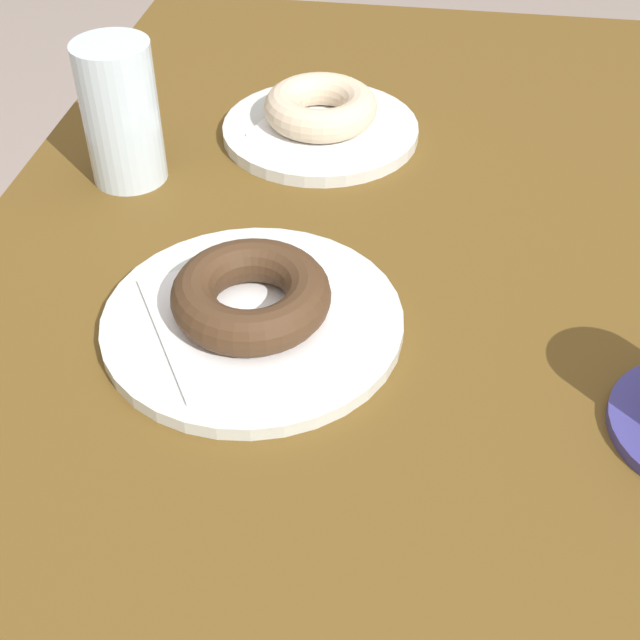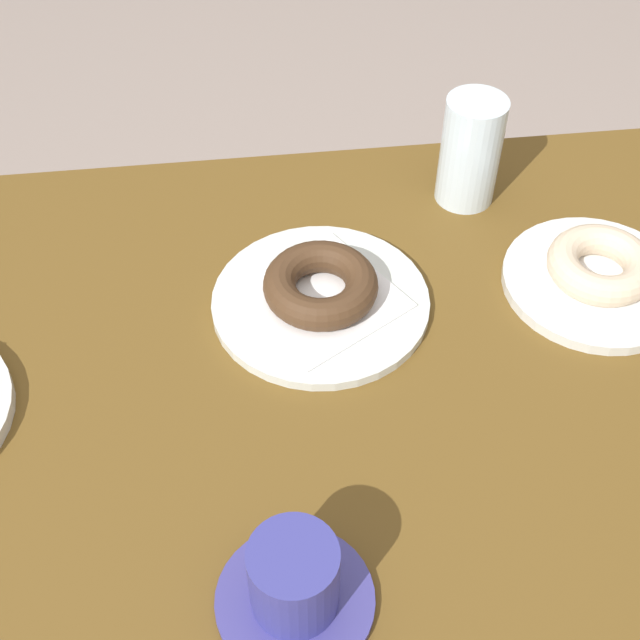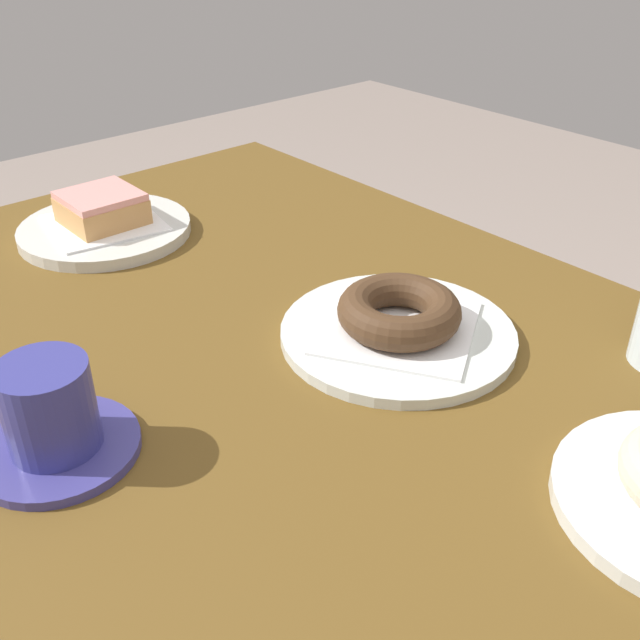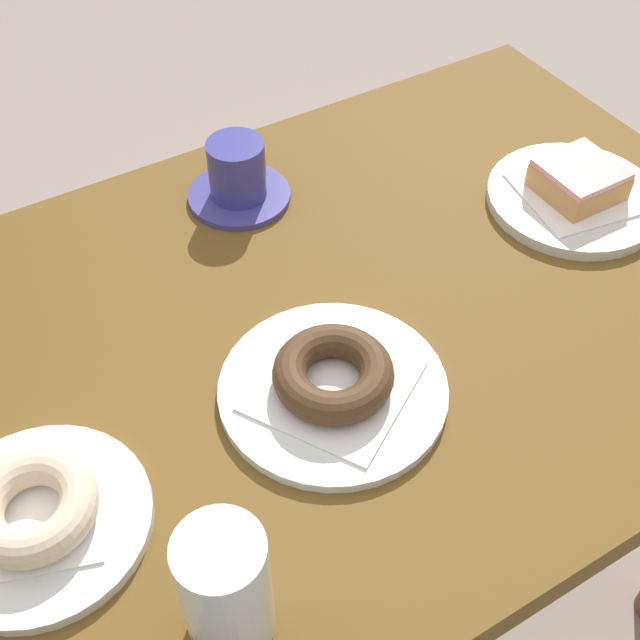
# 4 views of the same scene
# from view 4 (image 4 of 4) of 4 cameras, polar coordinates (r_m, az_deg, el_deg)

# --- Properties ---
(ground_plane) EXTENTS (6.00, 6.00, 0.00)m
(ground_plane) POSITION_cam_4_polar(r_m,az_deg,el_deg) (1.49, -2.34, -20.50)
(ground_plane) COLOR gray
(table) EXTENTS (1.22, 0.70, 0.73)m
(table) POSITION_cam_4_polar(r_m,az_deg,el_deg) (0.94, -3.51, -5.81)
(table) COLOR brown
(table) RESTS_ON ground_plane
(plate_glazed_square) EXTENTS (0.21, 0.21, 0.01)m
(plate_glazed_square) POSITION_cam_4_polar(r_m,az_deg,el_deg) (1.07, 16.98, 7.98)
(plate_glazed_square) COLOR silver
(plate_glazed_square) RESTS_ON table
(napkin_glazed_square) EXTENTS (0.15, 0.15, 0.00)m
(napkin_glazed_square) POSITION_cam_4_polar(r_m,az_deg,el_deg) (1.06, 17.08, 8.33)
(napkin_glazed_square) COLOR white
(napkin_glazed_square) RESTS_ON plate_glazed_square
(donut_glazed_square) EXTENTS (0.09, 0.09, 0.04)m
(donut_glazed_square) POSITION_cam_4_polar(r_m,az_deg,el_deg) (1.05, 17.33, 9.20)
(donut_glazed_square) COLOR tan
(donut_glazed_square) RESTS_ON napkin_glazed_square
(plate_chocolate_ring) EXTENTS (0.23, 0.23, 0.01)m
(plate_chocolate_ring) POSITION_cam_4_polar(r_m,az_deg,el_deg) (0.82, 0.89, -4.81)
(plate_chocolate_ring) COLOR silver
(plate_chocolate_ring) RESTS_ON table
(napkin_chocolate_ring) EXTENTS (0.19, 0.19, 0.00)m
(napkin_chocolate_ring) POSITION_cam_4_polar(r_m,az_deg,el_deg) (0.81, 0.89, -4.50)
(napkin_chocolate_ring) COLOR white
(napkin_chocolate_ring) RESTS_ON plate_chocolate_ring
(donut_chocolate_ring) EXTENTS (0.12, 0.12, 0.03)m
(donut_chocolate_ring) POSITION_cam_4_polar(r_m,az_deg,el_deg) (0.80, 0.91, -3.69)
(donut_chocolate_ring) COLOR #472F1B
(donut_chocolate_ring) RESTS_ON napkin_chocolate_ring
(plate_sugar_ring) EXTENTS (0.20, 0.20, 0.01)m
(plate_sugar_ring) POSITION_cam_4_polar(r_m,az_deg,el_deg) (0.78, -18.66, -12.97)
(plate_sugar_ring) COLOR silver
(plate_sugar_ring) RESTS_ON table
(napkin_sugar_ring) EXTENTS (0.14, 0.14, 0.00)m
(napkin_sugar_ring) POSITION_cam_4_polar(r_m,az_deg,el_deg) (0.77, -18.80, -12.68)
(napkin_sugar_ring) COLOR white
(napkin_sugar_ring) RESTS_ON plate_sugar_ring
(donut_sugar_ring) EXTENTS (0.11, 0.11, 0.03)m
(donut_sugar_ring) POSITION_cam_4_polar(r_m,az_deg,el_deg) (0.75, -19.13, -12.00)
(donut_sugar_ring) COLOR beige
(donut_sugar_ring) RESTS_ON napkin_sugar_ring
(water_glass) EXTENTS (0.07, 0.07, 0.13)m
(water_glass) POSITION_cam_4_polar(r_m,az_deg,el_deg) (0.65, -6.49, -17.89)
(water_glass) COLOR silver
(water_glass) RESTS_ON table
(coffee_cup) EXTENTS (0.13, 0.13, 0.08)m
(coffee_cup) POSITION_cam_4_polar(r_m,az_deg,el_deg) (1.02, -5.67, 9.82)
(coffee_cup) COLOR #3F3C88
(coffee_cup) RESTS_ON table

